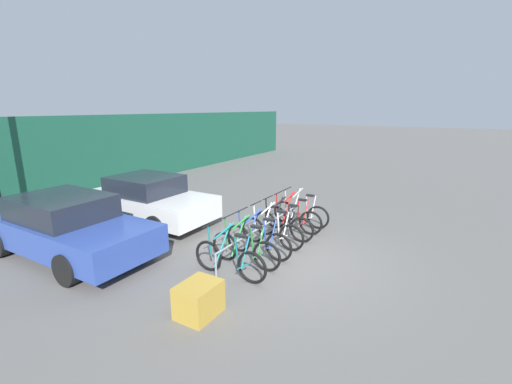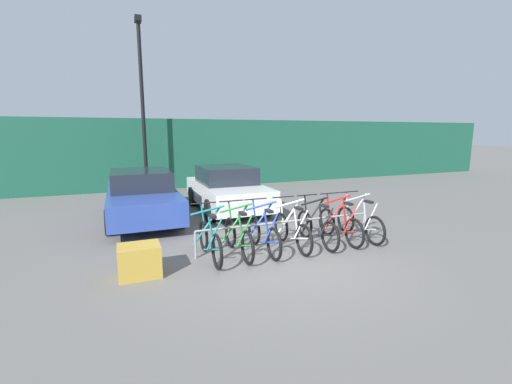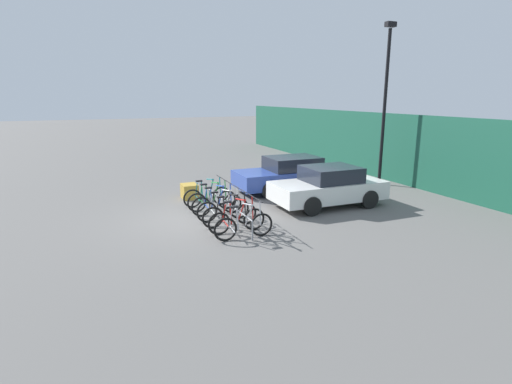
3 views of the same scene
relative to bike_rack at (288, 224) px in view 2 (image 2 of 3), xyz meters
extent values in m
plane|color=#605E5B|center=(-0.48, -0.68, -0.49)|extent=(120.00, 120.00, 0.00)
cube|color=#19513D|center=(-0.48, 8.82, 1.02)|extent=(36.00, 0.16, 3.03)
cylinder|color=gray|center=(0.00, 0.00, 0.06)|extent=(4.07, 0.04, 0.04)
cylinder|color=gray|center=(-2.04, 0.00, -0.22)|extent=(0.04, 0.04, 0.55)
cylinder|color=gray|center=(2.04, 0.00, -0.22)|extent=(0.04, 0.04, 0.55)
torus|color=black|center=(-1.79, -0.68, -0.16)|extent=(0.06, 0.66, 0.66)
torus|color=black|center=(-1.79, 0.38, -0.16)|extent=(0.06, 0.66, 0.66)
cylinder|color=#197A7F|center=(-1.79, 0.01, 0.16)|extent=(0.60, 0.04, 0.76)
cylinder|color=#197A7F|center=(-1.79, -0.04, 0.47)|extent=(0.68, 0.04, 0.16)
cylinder|color=#197A7F|center=(-1.79, -0.33, 0.10)|extent=(0.14, 0.04, 0.63)
cylinder|color=#197A7F|center=(-1.79, -0.53, 0.12)|extent=(0.32, 0.03, 0.58)
cylinder|color=#197A7F|center=(-1.79, -0.48, -0.19)|extent=(0.40, 0.03, 0.08)
cylinder|color=#197A7F|center=(-1.79, 0.33, 0.18)|extent=(0.12, 0.04, 0.69)
cylinder|color=black|center=(-1.79, 0.29, 0.55)|extent=(0.52, 0.03, 0.03)
cube|color=black|center=(-1.79, -0.42, 0.44)|extent=(0.10, 0.22, 0.05)
torus|color=black|center=(-1.20, -0.68, -0.16)|extent=(0.06, 0.66, 0.66)
torus|color=black|center=(-1.20, 0.38, -0.16)|extent=(0.06, 0.66, 0.66)
cylinder|color=#288438|center=(-1.20, 0.01, 0.16)|extent=(0.60, 0.04, 0.76)
cylinder|color=#288438|center=(-1.20, -0.04, 0.47)|extent=(0.68, 0.04, 0.16)
cylinder|color=#288438|center=(-1.20, -0.33, 0.10)|extent=(0.14, 0.04, 0.63)
cylinder|color=#288438|center=(-1.20, -0.53, 0.12)|extent=(0.32, 0.03, 0.58)
cylinder|color=#288438|center=(-1.20, -0.48, -0.19)|extent=(0.40, 0.03, 0.08)
cylinder|color=#288438|center=(-1.20, 0.33, 0.18)|extent=(0.12, 0.04, 0.69)
cylinder|color=black|center=(-1.20, 0.29, 0.55)|extent=(0.52, 0.03, 0.03)
cube|color=black|center=(-1.20, -0.42, 0.44)|extent=(0.10, 0.22, 0.05)
torus|color=black|center=(-0.65, -0.68, -0.16)|extent=(0.06, 0.66, 0.66)
torus|color=black|center=(-0.65, 0.38, -0.16)|extent=(0.06, 0.66, 0.66)
cylinder|color=#284CB7|center=(-0.65, 0.01, 0.16)|extent=(0.60, 0.04, 0.76)
cylinder|color=#284CB7|center=(-0.65, -0.04, 0.47)|extent=(0.68, 0.04, 0.16)
cylinder|color=#284CB7|center=(-0.65, -0.33, 0.10)|extent=(0.14, 0.04, 0.63)
cylinder|color=#284CB7|center=(-0.65, -0.53, 0.12)|extent=(0.32, 0.03, 0.58)
cylinder|color=#284CB7|center=(-0.65, -0.48, -0.19)|extent=(0.40, 0.03, 0.08)
cylinder|color=#284CB7|center=(-0.65, 0.33, 0.18)|extent=(0.12, 0.04, 0.69)
cylinder|color=black|center=(-0.65, 0.29, 0.55)|extent=(0.52, 0.03, 0.03)
cube|color=black|center=(-0.65, -0.42, 0.44)|extent=(0.10, 0.22, 0.05)
torus|color=black|center=(0.01, -0.68, -0.16)|extent=(0.06, 0.66, 0.66)
torus|color=black|center=(0.01, 0.38, -0.16)|extent=(0.06, 0.66, 0.66)
cylinder|color=silver|center=(0.01, 0.01, 0.16)|extent=(0.60, 0.04, 0.76)
cylinder|color=silver|center=(0.01, -0.04, 0.47)|extent=(0.68, 0.04, 0.16)
cylinder|color=silver|center=(0.01, -0.33, 0.10)|extent=(0.14, 0.04, 0.63)
cylinder|color=silver|center=(0.01, -0.53, 0.12)|extent=(0.32, 0.03, 0.58)
cylinder|color=silver|center=(0.01, -0.48, -0.19)|extent=(0.40, 0.03, 0.08)
cylinder|color=silver|center=(0.01, 0.33, 0.18)|extent=(0.12, 0.04, 0.69)
cylinder|color=black|center=(0.01, 0.29, 0.55)|extent=(0.52, 0.03, 0.03)
cube|color=black|center=(0.01, -0.42, 0.44)|extent=(0.10, 0.22, 0.05)
torus|color=black|center=(0.63, -0.68, -0.16)|extent=(0.06, 0.66, 0.66)
torus|color=black|center=(0.63, 0.38, -0.16)|extent=(0.06, 0.66, 0.66)
cylinder|color=black|center=(0.63, 0.01, 0.16)|extent=(0.60, 0.04, 0.76)
cylinder|color=black|center=(0.63, -0.04, 0.47)|extent=(0.68, 0.04, 0.16)
cylinder|color=black|center=(0.63, -0.33, 0.10)|extent=(0.14, 0.04, 0.63)
cylinder|color=black|center=(0.63, -0.53, 0.12)|extent=(0.32, 0.03, 0.58)
cylinder|color=black|center=(0.63, -0.48, -0.19)|extent=(0.40, 0.03, 0.08)
cylinder|color=black|center=(0.63, 0.33, 0.18)|extent=(0.12, 0.04, 0.69)
cylinder|color=black|center=(0.63, 0.29, 0.55)|extent=(0.52, 0.03, 0.03)
cube|color=black|center=(0.63, -0.42, 0.44)|extent=(0.10, 0.22, 0.05)
torus|color=black|center=(1.24, -0.68, -0.16)|extent=(0.06, 0.66, 0.66)
torus|color=black|center=(1.24, 0.38, -0.16)|extent=(0.06, 0.66, 0.66)
cylinder|color=red|center=(1.24, 0.01, 0.16)|extent=(0.60, 0.04, 0.76)
cylinder|color=red|center=(1.24, -0.04, 0.47)|extent=(0.68, 0.04, 0.16)
cylinder|color=red|center=(1.24, -0.33, 0.10)|extent=(0.14, 0.04, 0.63)
cylinder|color=red|center=(1.24, -0.53, 0.12)|extent=(0.32, 0.03, 0.58)
cylinder|color=red|center=(1.24, -0.48, -0.19)|extent=(0.40, 0.03, 0.08)
cylinder|color=red|center=(1.24, 0.33, 0.18)|extent=(0.12, 0.04, 0.69)
cylinder|color=black|center=(1.24, 0.29, 0.55)|extent=(0.52, 0.03, 0.03)
cube|color=black|center=(1.24, -0.42, 0.44)|extent=(0.10, 0.22, 0.05)
torus|color=black|center=(1.79, -0.68, -0.16)|extent=(0.06, 0.66, 0.66)
torus|color=black|center=(1.79, 0.38, -0.16)|extent=(0.06, 0.66, 0.66)
cylinder|color=#B7B7BC|center=(1.79, 0.01, 0.16)|extent=(0.60, 0.04, 0.76)
cylinder|color=#B7B7BC|center=(1.79, -0.04, 0.47)|extent=(0.68, 0.04, 0.16)
cylinder|color=#B7B7BC|center=(1.79, -0.33, 0.10)|extent=(0.14, 0.04, 0.63)
cylinder|color=#B7B7BC|center=(1.79, -0.53, 0.12)|extent=(0.32, 0.03, 0.58)
cylinder|color=#B7B7BC|center=(1.79, -0.48, -0.19)|extent=(0.40, 0.03, 0.08)
cylinder|color=#B7B7BC|center=(1.79, 0.33, 0.18)|extent=(0.12, 0.04, 0.69)
cylinder|color=black|center=(1.79, 0.29, 0.55)|extent=(0.52, 0.03, 0.03)
cube|color=black|center=(1.79, -0.42, 0.44)|extent=(0.10, 0.22, 0.05)
cube|color=#2D479E|center=(-2.78, 3.63, 0.07)|extent=(1.80, 4.47, 0.62)
cube|color=#1E232D|center=(-2.78, 3.74, 0.64)|extent=(1.58, 2.06, 0.52)
cylinder|color=black|center=(-3.63, 4.92, -0.17)|extent=(0.20, 0.64, 0.64)
cylinder|color=black|center=(-1.92, 4.92, -0.17)|extent=(0.20, 0.64, 0.64)
cylinder|color=black|center=(-3.63, 2.33, -0.17)|extent=(0.20, 0.64, 0.64)
cylinder|color=black|center=(-1.92, 2.33, -0.17)|extent=(0.20, 0.64, 0.64)
cube|color=silver|center=(-0.21, 3.79, 0.07)|extent=(1.80, 3.95, 0.62)
cube|color=#1E232D|center=(-0.21, 3.89, 0.64)|extent=(1.58, 1.82, 0.52)
cylinder|color=black|center=(-1.07, 4.94, -0.17)|extent=(0.20, 0.64, 0.64)
cylinder|color=black|center=(0.64, 4.94, -0.17)|extent=(0.20, 0.64, 0.64)
cylinder|color=black|center=(-1.07, 2.65, -0.17)|extent=(0.20, 0.64, 0.64)
cylinder|color=black|center=(0.64, 2.65, -0.17)|extent=(0.20, 0.64, 0.64)
cylinder|color=black|center=(-2.33, 7.83, 2.73)|extent=(0.14, 0.14, 6.44)
cube|color=black|center=(-2.33, 7.83, 6.10)|extent=(0.24, 0.44, 0.20)
cube|color=#B28C33|center=(-3.11, -0.46, -0.22)|extent=(0.70, 0.56, 0.55)
camera|label=1|loc=(-6.93, -3.79, 2.82)|focal=24.00mm
camera|label=2|loc=(-3.33, -6.41, 1.97)|focal=24.00mm
camera|label=3|loc=(11.39, -3.83, 3.30)|focal=28.00mm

